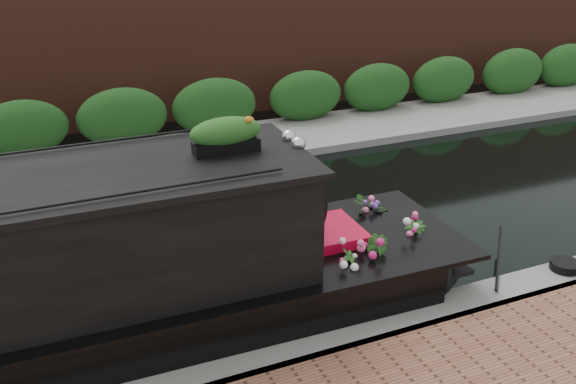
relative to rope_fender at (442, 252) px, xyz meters
name	(u,v)px	position (x,y,z in m)	size (l,w,h in m)	color
ground	(183,248)	(-3.50, 2.02, -0.18)	(80.00, 80.00, 0.00)	black
near_bank_coping	(257,374)	(-3.50, -1.28, -0.18)	(40.00, 0.60, 0.50)	slate
far_bank_path	(131,162)	(-3.50, 6.22, -0.18)	(40.00, 2.40, 0.34)	gray
far_hedge	(123,149)	(-3.50, 7.12, -0.18)	(40.00, 1.10, 2.80)	#184216
far_brick_wall	(108,124)	(-3.50, 9.22, -0.18)	(40.00, 1.00, 8.00)	#4F261B
rope_fender	(442,252)	(0.00, 0.00, 0.00)	(0.35, 0.35, 0.43)	brown
coiled_mooring_rope	(565,266)	(1.20, -1.21, 0.13)	(0.42, 0.42, 0.12)	black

